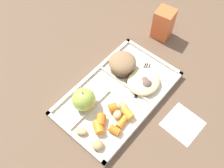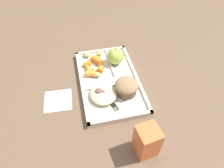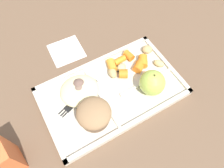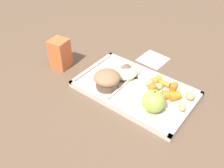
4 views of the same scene
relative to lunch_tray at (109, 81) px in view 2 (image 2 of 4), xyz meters
The scene contains 21 objects.
ground 0.01m from the lunch_tray, 26.16° to the right, with size 6.00×6.00×0.00m, color brown.
lunch_tray is the anchor object (origin of this frame).
green_apple 0.12m from the lunch_tray, 153.25° to the left, with size 0.07×0.07×0.08m.
bran_muffin 0.10m from the lunch_tray, 31.42° to the left, with size 0.09×0.09×0.06m.
carrot_slice_near_corner 0.10m from the lunch_tray, 133.27° to the right, with size 0.02×0.02×0.04m, color orange.
carrot_slice_small 0.08m from the lunch_tray, 119.31° to the right, with size 0.02×0.02×0.04m, color orange.
carrot_slice_center 0.11m from the lunch_tray, 166.68° to the right, with size 0.03×0.03×0.03m, color orange.
carrot_slice_edge 0.13m from the lunch_tray, 143.88° to the right, with size 0.02×0.02×0.03m, color orange.
carrot_slice_diagonal 0.06m from the lunch_tray, 153.82° to the right, with size 0.03×0.03×0.02m, color orange.
carrot_slice_back 0.13m from the lunch_tray, 164.83° to the right, with size 0.03×0.03×0.04m, color orange.
potato_chunk_small 0.06m from the lunch_tray, 121.89° to the right, with size 0.04×0.02×0.02m, color tan.
potato_chunk_large 0.17m from the lunch_tray, behind, with size 0.03×0.02×0.02m, color tan.
potato_chunk_corner 0.18m from the lunch_tray, 157.90° to the right, with size 0.03×0.03×0.02m, color tan.
potato_chunk_golden 0.08m from the lunch_tray, 141.18° to the right, with size 0.03×0.02×0.02m, color tan.
egg_noodle_pile 0.09m from the lunch_tray, 26.23° to the right, with size 0.11×0.10×0.03m, color beige.
meatball_front 0.09m from the lunch_tray, 27.13° to the right, with size 0.03×0.03×0.03m, color #755B4C.
meatball_back 0.09m from the lunch_tray, 20.12° to the right, with size 0.03×0.03×0.03m, color brown.
meatball_side 0.10m from the lunch_tray, 36.38° to the right, with size 0.04×0.04×0.04m, color brown.
plastic_fork 0.10m from the lunch_tray, 13.94° to the right, with size 0.14×0.06×0.00m.
milk_carton 0.31m from the lunch_tray, ahead, with size 0.06×0.06×0.11m, color orange.
paper_napkin 0.22m from the lunch_tray, 76.27° to the right, with size 0.10×0.10×0.00m, color white.
Camera 2 is at (0.55, -0.11, 0.59)m, focal length 32.01 mm.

